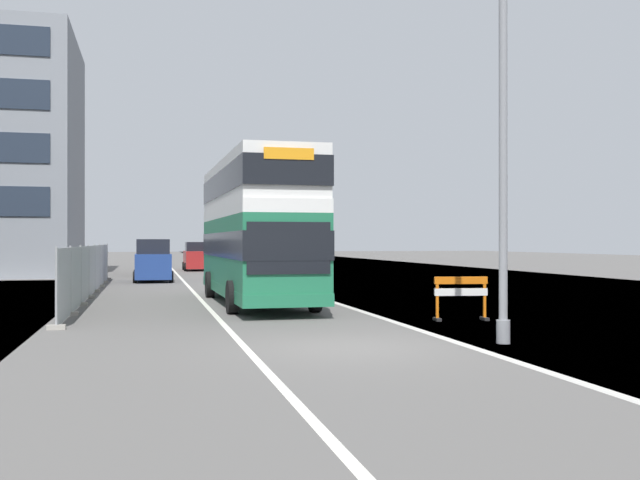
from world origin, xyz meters
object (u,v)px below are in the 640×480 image
object	(u,v)px
lamppost_foreground	(503,126)
car_oncoming_near	(153,262)
double_decker_bus	(256,228)
car_receding_far	(197,257)
roadworks_barrier	(461,293)
car_receding_mid	(155,259)

from	to	relation	value
lamppost_foreground	car_oncoming_near	size ratio (longest dim) A/B	2.33
double_decker_bus	car_receding_far	distance (m)	29.74
roadworks_barrier	car_oncoming_near	distance (m)	23.31
car_oncoming_near	car_receding_mid	distance (m)	7.68
double_decker_bus	car_receding_far	world-z (taller)	double_decker_bus
roadworks_barrier	car_oncoming_near	bearing A→B (deg)	110.14
car_oncoming_near	car_receding_mid	bearing A→B (deg)	88.79
double_decker_bus	lamppost_foreground	bearing A→B (deg)	-71.91
roadworks_barrier	double_decker_bus	bearing A→B (deg)	124.59
car_receding_mid	car_oncoming_near	bearing A→B (deg)	-91.21
lamppost_foreground	car_oncoming_near	xyz separation A→B (m)	(-7.01, 26.30, -3.55)
roadworks_barrier	car_receding_far	bearing A→B (deg)	97.35
car_receding_mid	car_receding_far	size ratio (longest dim) A/B	0.90
car_receding_mid	roadworks_barrier	bearing A→B (deg)	-75.10
car_receding_mid	car_receding_far	xyz separation A→B (m)	(3.16, 6.91, 0.00)
roadworks_barrier	car_receding_mid	bearing A→B (deg)	104.90
lamppost_foreground	car_receding_far	size ratio (longest dim) A/B	2.24
roadworks_barrier	car_oncoming_near	xyz separation A→B (m)	(-8.02, 21.88, 0.32)
lamppost_foreground	car_receding_far	world-z (taller)	lamppost_foreground
double_decker_bus	roadworks_barrier	xyz separation A→B (m)	(4.66, -6.76, -1.87)
double_decker_bus	roadworks_barrier	size ratio (longest dim) A/B	7.61
lamppost_foreground	car_oncoming_near	world-z (taller)	lamppost_foreground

